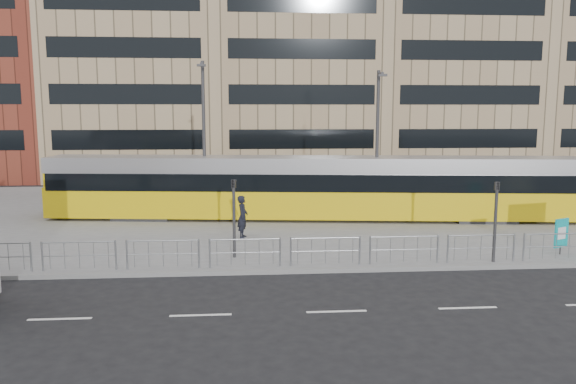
{
  "coord_description": "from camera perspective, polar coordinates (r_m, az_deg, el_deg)",
  "views": [
    {
      "loc": [
        -0.65,
        -19.79,
        5.9
      ],
      "look_at": [
        1.31,
        6.0,
        2.15
      ],
      "focal_mm": 35.0,
      "sensor_mm": 36.0,
      "label": 1
    }
  ],
  "objects": [
    {
      "name": "ground",
      "position": [
        20.66,
        -2.4,
        -8.34
      ],
      "size": [
        120.0,
        120.0,
        0.0
      ],
      "primitive_type": "plane",
      "color": "black",
      "rests_on": "ground"
    },
    {
      "name": "plaza",
      "position": [
        32.33,
        -3.13,
        -2.14
      ],
      "size": [
        64.0,
        24.0,
        0.15
      ],
      "primitive_type": "cube",
      "color": "slate",
      "rests_on": "ground"
    },
    {
      "name": "kerb",
      "position": [
        20.69,
        -2.4,
        -8.11
      ],
      "size": [
        64.0,
        0.25,
        0.17
      ],
      "primitive_type": "cube",
      "color": "gray",
      "rests_on": "ground"
    },
    {
      "name": "building_row",
      "position": [
        54.56,
        -2.09,
        15.63
      ],
      "size": [
        70.4,
        18.4,
        31.2
      ],
      "color": "maroon",
      "rests_on": "ground"
    },
    {
      "name": "pedestrian_barrier",
      "position": [
        21.05,
        3.01,
        -5.27
      ],
      "size": [
        32.07,
        0.07,
        1.1
      ],
      "color": "gray",
      "rests_on": "plaza"
    },
    {
      "name": "road_markings",
      "position": [
        16.94,
        1.54,
        -12.12
      ],
      "size": [
        62.0,
        0.12,
        0.01
      ],
      "primitive_type": "cube",
      "color": "white",
      "rests_on": "ground"
    },
    {
      "name": "tram",
      "position": [
        30.06,
        2.43,
        0.44
      ],
      "size": [
        28.33,
        5.88,
        3.32
      ],
      "rotation": [
        0.0,
        0.0,
        -0.11
      ],
      "color": "#DEBA0C",
      "rests_on": "plaza"
    },
    {
      "name": "ad_panel",
      "position": [
        25.13,
        26.02,
        -3.82
      ],
      "size": [
        0.74,
        0.38,
        1.47
      ],
      "rotation": [
        0.0,
        0.0,
        0.43
      ],
      "color": "#2D2D30",
      "rests_on": "plaza"
    },
    {
      "name": "pedestrian",
      "position": [
        25.63,
        -4.63,
        -2.52
      ],
      "size": [
        0.58,
        0.78,
        1.94
      ],
      "primitive_type": "imported",
      "rotation": [
        0.0,
        0.0,
        1.4
      ],
      "color": "black",
      "rests_on": "plaza"
    },
    {
      "name": "traffic_light_west",
      "position": [
        22.06,
        -5.52,
        -1.64
      ],
      "size": [
        0.23,
        0.25,
        3.1
      ],
      "rotation": [
        0.0,
        0.0,
        -0.38
      ],
      "color": "#2D2D30",
      "rests_on": "plaza"
    },
    {
      "name": "traffic_light_east",
      "position": [
        22.71,
        20.36,
        -1.84
      ],
      "size": [
        0.16,
        0.2,
        3.1
      ],
      "rotation": [
        0.0,
        0.0,
        -0.0
      ],
      "color": "#2D2D30",
      "rests_on": "plaza"
    },
    {
      "name": "lamp_post_west",
      "position": [
        30.67,
        -8.54,
        5.94
      ],
      "size": [
        0.45,
        1.04,
        8.37
      ],
      "color": "#2D2D30",
      "rests_on": "plaza"
    },
    {
      "name": "lamp_post_east",
      "position": [
        30.07,
        9.08,
        5.36
      ],
      "size": [
        0.45,
        1.04,
        7.83
      ],
      "color": "#2D2D30",
      "rests_on": "plaza"
    }
  ]
}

